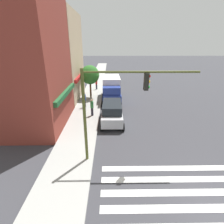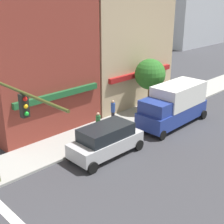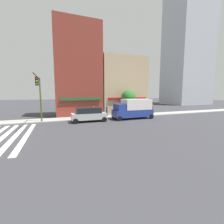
{
  "view_description": "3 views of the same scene",
  "coord_description": "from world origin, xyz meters",
  "px_view_note": "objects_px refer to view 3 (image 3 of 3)",
  "views": [
    {
      "loc": [
        -5.85,
        4.91,
        7.21
      ],
      "look_at": [
        9.72,
        4.7,
        1.0
      ],
      "focal_mm": 28.0,
      "sensor_mm": 36.0,
      "label": 1
    },
    {
      "loc": [
        -1.92,
        -7.56,
        9.27
      ],
      "look_at": [
        11.5,
        6.0,
        2.0
      ],
      "focal_mm": 50.0,
      "sensor_mm": 36.0,
      "label": 2
    },
    {
      "loc": [
        5.36,
        -15.58,
        3.82
      ],
      "look_at": [
        13.15,
        4.7,
        1.2
      ],
      "focal_mm": 24.0,
      "sensor_mm": 36.0,
      "label": 3
    }
  ],
  "objects_px": {
    "pedestrian_blue_shirt": "(107,111)",
    "pedestrian_green_top": "(94,112)",
    "traffic_signal": "(39,91)",
    "box_truck_blue": "(133,109)",
    "street_tree": "(128,97)",
    "suv_silver": "(89,114)",
    "pedestrian_red_jacket": "(152,109)"
  },
  "relations": [
    {
      "from": "pedestrian_green_top",
      "to": "traffic_signal",
      "type": "bearing_deg",
      "value": -71.43
    },
    {
      "from": "traffic_signal",
      "to": "box_truck_blue",
      "type": "distance_m",
      "value": 13.29
    },
    {
      "from": "pedestrian_blue_shirt",
      "to": "street_tree",
      "type": "relative_size",
      "value": 0.41
    },
    {
      "from": "pedestrian_red_jacket",
      "to": "suv_silver",
      "type": "bearing_deg",
      "value": -69.54
    },
    {
      "from": "suv_silver",
      "to": "street_tree",
      "type": "bearing_deg",
      "value": 21.08
    },
    {
      "from": "traffic_signal",
      "to": "suv_silver",
      "type": "height_order",
      "value": "traffic_signal"
    },
    {
      "from": "box_truck_blue",
      "to": "street_tree",
      "type": "height_order",
      "value": "street_tree"
    },
    {
      "from": "pedestrian_green_top",
      "to": "street_tree",
      "type": "height_order",
      "value": "street_tree"
    },
    {
      "from": "suv_silver",
      "to": "pedestrian_green_top",
      "type": "height_order",
      "value": "suv_silver"
    },
    {
      "from": "pedestrian_blue_shirt",
      "to": "pedestrian_green_top",
      "type": "xyz_separation_m",
      "value": [
        -2.48,
        -1.09,
        0.0
      ]
    },
    {
      "from": "box_truck_blue",
      "to": "pedestrian_red_jacket",
      "type": "height_order",
      "value": "box_truck_blue"
    },
    {
      "from": "pedestrian_red_jacket",
      "to": "pedestrian_blue_shirt",
      "type": "bearing_deg",
      "value": -85.77
    },
    {
      "from": "box_truck_blue",
      "to": "pedestrian_green_top",
      "type": "height_order",
      "value": "box_truck_blue"
    },
    {
      "from": "suv_silver",
      "to": "pedestrian_blue_shirt",
      "type": "distance_m",
      "value": 4.84
    },
    {
      "from": "street_tree",
      "to": "suv_silver",
      "type": "bearing_deg",
      "value": -159.6
    },
    {
      "from": "pedestrian_blue_shirt",
      "to": "traffic_signal",
      "type": "bearing_deg",
      "value": 31.22
    },
    {
      "from": "traffic_signal",
      "to": "pedestrian_green_top",
      "type": "bearing_deg",
      "value": 15.09
    },
    {
      "from": "suv_silver",
      "to": "pedestrian_blue_shirt",
      "type": "xyz_separation_m",
      "value": [
        3.69,
        3.13,
        0.04
      ]
    },
    {
      "from": "pedestrian_blue_shirt",
      "to": "pedestrian_green_top",
      "type": "bearing_deg",
      "value": 37.6
    },
    {
      "from": "traffic_signal",
      "to": "box_truck_blue",
      "type": "bearing_deg",
      "value": -0.3
    },
    {
      "from": "box_truck_blue",
      "to": "pedestrian_green_top",
      "type": "bearing_deg",
      "value": 159.37
    },
    {
      "from": "pedestrian_green_top",
      "to": "pedestrian_blue_shirt",
      "type": "bearing_deg",
      "value": 117.24
    },
    {
      "from": "pedestrian_red_jacket",
      "to": "traffic_signal",
      "type": "bearing_deg",
      "value": -73.34
    },
    {
      "from": "pedestrian_blue_shirt",
      "to": "pedestrian_green_top",
      "type": "height_order",
      "value": "same"
    },
    {
      "from": "pedestrian_blue_shirt",
      "to": "street_tree",
      "type": "bearing_deg",
      "value": -171.04
    },
    {
      "from": "pedestrian_green_top",
      "to": "street_tree",
      "type": "distance_m",
      "value": 6.73
    },
    {
      "from": "box_truck_blue",
      "to": "pedestrian_green_top",
      "type": "xyz_separation_m",
      "value": [
        -5.75,
        2.03,
        -0.51
      ]
    },
    {
      "from": "suv_silver",
      "to": "pedestrian_red_jacket",
      "type": "relative_size",
      "value": 2.67
    },
    {
      "from": "box_truck_blue",
      "to": "pedestrian_blue_shirt",
      "type": "relative_size",
      "value": 3.53
    },
    {
      "from": "box_truck_blue",
      "to": "street_tree",
      "type": "distance_m",
      "value": 3.31
    },
    {
      "from": "pedestrian_green_top",
      "to": "street_tree",
      "type": "xyz_separation_m",
      "value": [
        6.32,
        0.77,
        2.18
      ]
    },
    {
      "from": "traffic_signal",
      "to": "suv_silver",
      "type": "bearing_deg",
      "value": -0.64
    }
  ]
}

